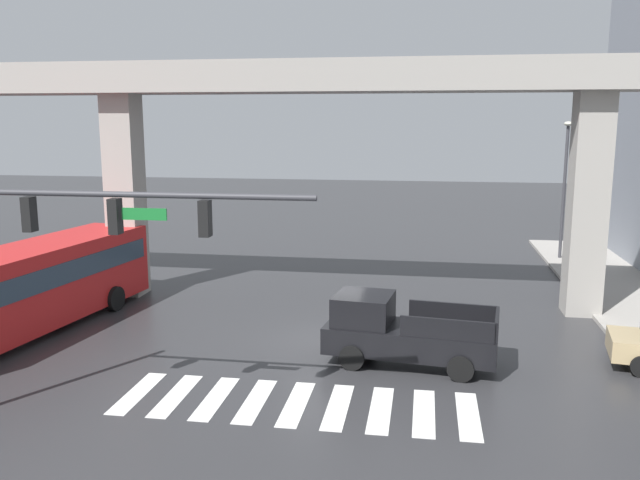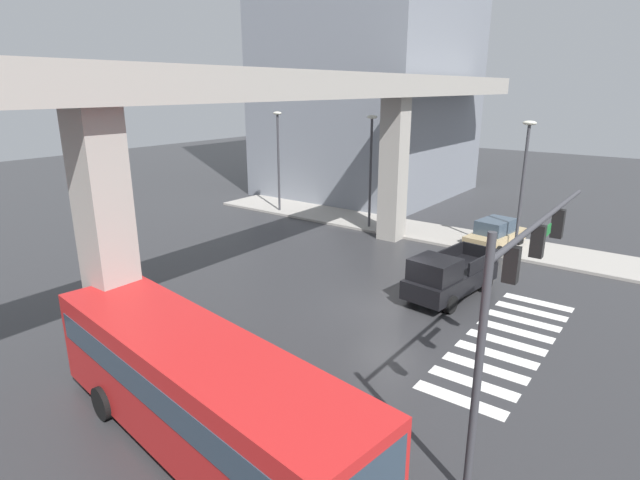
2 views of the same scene
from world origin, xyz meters
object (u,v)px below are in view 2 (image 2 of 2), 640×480
street_lamp_far_north (278,150)px  pickup_truck (448,277)px  city_bus (199,388)px  traffic_signal_mast (523,273)px  street_lamp_near_corner (524,173)px  street_lamp_mid_block (371,159)px  sedan_tan (495,234)px

street_lamp_far_north → pickup_truck: bearing=-115.3°
city_bus → traffic_signal_mast: traffic_signal_mast is taller
traffic_signal_mast → street_lamp_near_corner: 15.99m
traffic_signal_mast → street_lamp_mid_block: bearing=41.3°
city_bus → street_lamp_far_north: (20.56, 15.24, 2.83)m
traffic_signal_mast → street_lamp_far_north: 26.26m
pickup_truck → street_lamp_far_north: street_lamp_far_north is taller
pickup_truck → street_lamp_near_corner: 8.54m
pickup_truck → street_lamp_near_corner: bearing=-4.8°
street_lamp_near_corner → street_lamp_mid_block: bearing=90.0°
city_bus → street_lamp_far_north: 25.75m
city_bus → traffic_signal_mast: (5.14, -6.02, 2.83)m
street_lamp_near_corner → street_lamp_mid_block: size_ratio=1.00×
city_bus → street_lamp_near_corner: street_lamp_near_corner is taller
street_lamp_mid_block → traffic_signal_mast: bearing=-138.7°
street_lamp_near_corner → street_lamp_far_north: (0.00, 17.03, 0.00)m
city_bus → sedan_tan: bearing=-1.2°
pickup_truck → traffic_signal_mast: 9.78m
traffic_signal_mast → street_lamp_near_corner: street_lamp_near_corner is taller
sedan_tan → street_lamp_mid_block: size_ratio=0.62×
pickup_truck → street_lamp_mid_block: 12.14m
pickup_truck → sedan_tan: bearing=4.7°
pickup_truck → traffic_signal_mast: traffic_signal_mast is taller
street_lamp_mid_block → street_lamp_far_north: (0.00, 7.72, 0.00)m
sedan_tan → traffic_signal_mast: bearing=-160.9°
traffic_signal_mast → street_lamp_mid_block: size_ratio=1.20×
city_bus → street_lamp_near_corner: size_ratio=1.53×
city_bus → street_lamp_mid_block: 22.07m
pickup_truck → city_bus: (-12.83, 1.13, 0.73)m
pickup_truck → street_lamp_far_north: 18.46m
city_bus → street_lamp_mid_block: size_ratio=1.53×
city_bus → traffic_signal_mast: 8.40m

